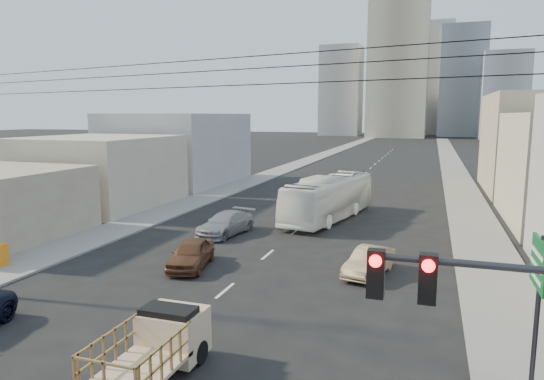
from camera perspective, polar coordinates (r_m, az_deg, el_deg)
The scene contains 18 objects.
sidewalk_left at distance 84.04m, azimuth 4.19°, elevation 3.47°, with size 3.50×180.00×0.12m, color gray.
sidewalk_right at distance 81.61m, azimuth 20.42°, elevation 2.78°, with size 3.50×180.00×0.12m, color gray.
lane_dashes at distance 65.22m, azimuth 10.57°, elevation 1.75°, with size 0.15×104.00×0.01m.
flatbed_pickup at distance 15.52m, azimuth -13.63°, elevation -17.21°, with size 1.95×4.41×1.90m.
city_bus at distance 36.99m, azimuth 6.75°, elevation -0.88°, with size 2.77×11.86×3.30m, color white.
sedan_brown at distance 25.69m, azimuth -9.49°, elevation -7.39°, with size 1.72×4.26×1.45m, color brown.
sedan_tan at distance 24.69m, azimuth 11.36°, elevation -8.27°, with size 1.40×4.02×1.32m, color #A0835D.
sedan_grey at distance 32.29m, azimuth -5.48°, elevation -3.95°, with size 2.05×5.04×1.46m, color gray.
traffic_signal at distance 8.63m, azimuth 25.63°, elevation -17.93°, with size 3.23×0.35×6.00m.
green_sign at distance 13.57m, azimuth 28.80°, elevation -9.87°, with size 0.18×1.60×5.00m.
overhead_wires at distance 15.34m, azimuth -16.15°, elevation 12.69°, with size 23.01×5.02×0.72m.
bldg_left_mid at distance 44.95m, azimuth -19.73°, elevation 2.11°, with size 11.00×12.00×6.00m, color #ACA38B.
bldg_left_far at distance 57.62m, azimuth -10.98°, elevation 4.82°, with size 12.00×16.00×8.00m, color #959598.
high_rise_tower at distance 182.96m, azimuth 14.72°, elevation 15.48°, with size 20.00×20.00×60.00m, color gray.
midrise_ne at distance 196.78m, azimuth 21.43°, elevation 11.75°, with size 16.00×16.00×40.00m, color gray.
midrise_nw at distance 194.49m, azimuth 8.15°, elevation 11.41°, with size 15.00×15.00×34.00m, color gray.
midrise_back at distance 211.67m, azimuth 17.93°, elevation 12.22°, with size 18.00×18.00×44.00m, color #959598.
midrise_east at distance 177.58m, azimuth 25.58°, elevation 9.94°, with size 14.00×14.00×28.00m, color gray.
Camera 1 is at (8.56, -11.18, 7.83)m, focal length 32.00 mm.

